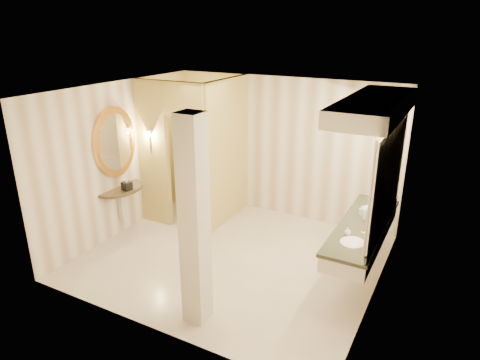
# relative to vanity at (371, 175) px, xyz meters

# --- Properties ---
(floor) EXTENTS (4.50, 4.50, 0.00)m
(floor) POSITION_rel_vanity_xyz_m (-1.98, -0.40, -1.63)
(floor) COLOR silver
(floor) RESTS_ON ground
(ceiling) EXTENTS (4.50, 4.50, 0.00)m
(ceiling) POSITION_rel_vanity_xyz_m (-1.98, -0.40, 1.07)
(ceiling) COLOR white
(ceiling) RESTS_ON wall_back
(wall_back) EXTENTS (4.50, 0.02, 2.70)m
(wall_back) POSITION_rel_vanity_xyz_m (-1.98, 1.60, -0.28)
(wall_back) COLOR white
(wall_back) RESTS_ON floor
(wall_front) EXTENTS (4.50, 0.02, 2.70)m
(wall_front) POSITION_rel_vanity_xyz_m (-1.98, -2.40, -0.28)
(wall_front) COLOR white
(wall_front) RESTS_ON floor
(wall_left) EXTENTS (0.02, 4.00, 2.70)m
(wall_left) POSITION_rel_vanity_xyz_m (-4.23, -0.40, -0.28)
(wall_left) COLOR white
(wall_left) RESTS_ON floor
(wall_right) EXTENTS (0.02, 4.00, 2.70)m
(wall_right) POSITION_rel_vanity_xyz_m (0.27, -0.40, -0.28)
(wall_right) COLOR white
(wall_right) RESTS_ON floor
(toilet_closet) EXTENTS (1.50, 1.55, 2.70)m
(toilet_closet) POSITION_rel_vanity_xyz_m (-3.11, 0.56, -0.24)
(toilet_closet) COLOR #E6D678
(toilet_closet) RESTS_ON floor
(wall_sconce) EXTENTS (0.14, 0.14, 0.42)m
(wall_sconce) POSITION_rel_vanity_xyz_m (-3.90, 0.03, 0.10)
(wall_sconce) COLOR #B78B3A
(wall_sconce) RESTS_ON toilet_closet
(vanity) EXTENTS (0.75, 2.44, 2.09)m
(vanity) POSITION_rel_vanity_xyz_m (0.00, 0.00, 0.00)
(vanity) COLOR silver
(vanity) RESTS_ON floor
(console_shelf) EXTENTS (0.94, 0.94, 1.92)m
(console_shelf) POSITION_rel_vanity_xyz_m (-4.19, -0.55, -0.29)
(console_shelf) COLOR black
(console_shelf) RESTS_ON floor
(pillar) EXTENTS (0.29, 0.29, 2.70)m
(pillar) POSITION_rel_vanity_xyz_m (-1.63, -1.94, -0.28)
(pillar) COLOR silver
(pillar) RESTS_ON floor
(tissue_box) EXTENTS (0.17, 0.17, 0.15)m
(tissue_box) POSITION_rel_vanity_xyz_m (-3.98, -0.58, -0.68)
(tissue_box) COLOR black
(tissue_box) RESTS_ON console_shelf
(toilet) EXTENTS (0.45, 0.74, 0.73)m
(toilet) POSITION_rel_vanity_xyz_m (-3.54, 0.93, -1.26)
(toilet) COLOR white
(toilet) RESTS_ON floor
(soap_bottle_a) EXTENTS (0.07, 0.07, 0.14)m
(soap_bottle_a) POSITION_rel_vanity_xyz_m (-0.13, 0.31, -0.68)
(soap_bottle_a) COLOR beige
(soap_bottle_a) RESTS_ON vanity
(soap_bottle_b) EXTENTS (0.11, 0.11, 0.11)m
(soap_bottle_b) POSITION_rel_vanity_xyz_m (-0.14, -0.44, -0.70)
(soap_bottle_b) COLOR silver
(soap_bottle_b) RESTS_ON vanity
(soap_bottle_c) EXTENTS (0.11, 0.11, 0.21)m
(soap_bottle_c) POSITION_rel_vanity_xyz_m (-0.03, 0.15, -0.65)
(soap_bottle_c) COLOR #C6B28C
(soap_bottle_c) RESTS_ON vanity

